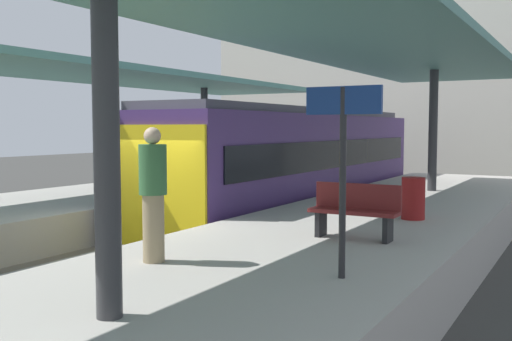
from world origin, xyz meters
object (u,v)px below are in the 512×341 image
Objects in this scene: litter_bin at (413,198)px; passenger_near_bench at (153,192)px; platform_bench at (355,209)px; platform_sign at (343,138)px; commuter_train at (296,162)px.

litter_bin is 0.46× the size of passenger_near_bench.
platform_bench reaches higher than litter_bin.
passenger_near_bench is at bearing -121.01° from platform_bench.
passenger_near_bench is (-1.99, -5.25, 0.51)m from litter_bin.
platform_sign reaches higher than litter_bin.
platform_bench is 0.80× the size of passenger_near_bench.
platform_sign is 2.57m from passenger_near_bench.
platform_sign is 2.76× the size of litter_bin.
commuter_train is 10.80m from platform_sign.
platform_sign is (0.72, -2.41, 1.16)m from platform_bench.
platform_bench is 2.43m from litter_bin.
passenger_near_bench is at bearing -170.09° from platform_sign.
platform_bench is 1.75× the size of litter_bin.
commuter_train is 10.25m from passenger_near_bench.
commuter_train is at bearing 118.47° from platform_sign.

